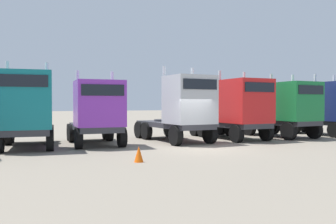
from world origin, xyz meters
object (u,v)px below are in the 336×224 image
at_px(traffic_cone_far, 139,154).
at_px(semi_truck_silver, 183,109).
at_px(semi_truck_red, 240,109).
at_px(semi_truck_navy, 333,108).
at_px(semi_truck_green, 288,109).
at_px(semi_truck_purple, 97,112).
at_px(semi_truck_teal, 26,109).

bearing_deg(traffic_cone_far, semi_truck_silver, 48.28).
xyz_separation_m(semi_truck_red, semi_truck_navy, (7.74, -0.42, -0.00)).
bearing_deg(semi_truck_navy, semi_truck_silver, -92.49).
bearing_deg(semi_truck_green, semi_truck_red, -94.03).
height_order(semi_truck_green, traffic_cone_far, semi_truck_green).
height_order(semi_truck_purple, traffic_cone_far, semi_truck_purple).
bearing_deg(semi_truck_red, semi_truck_green, 86.91).
bearing_deg(semi_truck_red, semi_truck_teal, -93.25).
xyz_separation_m(semi_truck_teal, semi_truck_green, (16.06, -0.99, -0.09)).
relative_size(semi_truck_teal, semi_truck_green, 0.97).
height_order(semi_truck_purple, semi_truck_red, semi_truck_red).
height_order(semi_truck_purple, semi_truck_silver, semi_truck_silver).
bearing_deg(semi_truck_teal, traffic_cone_far, 38.86).
bearing_deg(semi_truck_navy, semi_truck_green, -92.59).
distance_m(semi_truck_red, traffic_cone_far, 10.32).
relative_size(semi_truck_purple, traffic_cone_far, 9.36).
bearing_deg(traffic_cone_far, semi_truck_teal, 120.83).
bearing_deg(semi_truck_purple, semi_truck_red, 90.34).
relative_size(semi_truck_purple, semi_truck_red, 0.96).
relative_size(semi_truck_red, traffic_cone_far, 9.77).
xyz_separation_m(semi_truck_purple, semi_truck_silver, (4.87, -0.62, 0.17)).
bearing_deg(semi_truck_navy, traffic_cone_far, -73.38).
distance_m(semi_truck_teal, semi_truck_silver, 8.42).
bearing_deg(traffic_cone_far, semi_truck_green, 21.96).
bearing_deg(semi_truck_green, semi_truck_purple, -95.13).
bearing_deg(semi_truck_teal, semi_truck_red, 94.48).
bearing_deg(semi_truck_silver, semi_truck_purple, -99.31).
bearing_deg(semi_truck_purple, semi_truck_green, 90.81).
bearing_deg(semi_truck_green, traffic_cone_far, -68.69).
distance_m(semi_truck_purple, semi_truck_navy, 16.57).
xyz_separation_m(semi_truck_navy, traffic_cone_far, (-16.46, -4.83, -1.64)).
xyz_separation_m(semi_truck_red, semi_truck_green, (3.74, -0.22, -0.06)).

